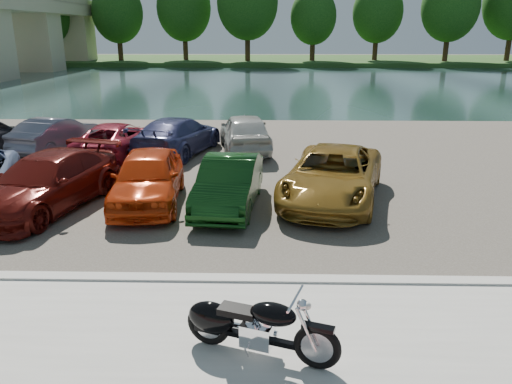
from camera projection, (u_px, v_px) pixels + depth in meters
The scene contains 15 objects.
ground at pixel (276, 348), 7.57m from camera, with size 200.00×200.00×0.00m, color #595447.
kerb at pixel (275, 281), 9.45m from camera, with size 60.00×0.30×0.14m, color #ADABA3.
parking_lot at pixel (272, 163), 18.02m from camera, with size 60.00×18.00×0.04m, color #48423A.
river at pixel (270, 83), 45.61m from camera, with size 120.00×40.00×0.00m, color #1B302E.
far_bank at pixel (269, 60), 75.95m from camera, with size 120.00×24.00×0.60m, color #244719.
far_trees at pixel (302, 8), 67.73m from camera, with size 70.25×10.68×12.52m.
motorcycle at pixel (247, 325), 7.17m from camera, with size 2.26×1.04×1.05m.
car_3 at pixel (47, 182), 13.18m from camera, with size 2.03×4.99×1.45m, color #55100C.
car_4 at pixel (148, 177), 13.57m from camera, with size 1.75×4.34×1.48m, color red.
car_5 at pixel (229, 183), 13.28m from camera, with size 1.42×4.08×1.34m, color #0F3710.
car_6 at pixel (333, 175), 13.81m from camera, with size 2.42×5.25×1.46m, color olive.
car_9 at pixel (56, 134), 19.62m from camera, with size 1.42×4.06×1.34m, color #585A6A.
car_10 at pixel (116, 139), 18.92m from camera, with size 2.10×4.55×1.26m, color maroon.
car_11 at pixel (178, 136), 19.08m from camera, with size 2.01×4.95×1.44m, color navy.
car_12 at pixel (245, 132), 19.55m from camera, with size 1.79×4.44×1.51m, color #BABBB5.
Camera 1 is at (-0.15, -6.47, 4.58)m, focal length 35.00 mm.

